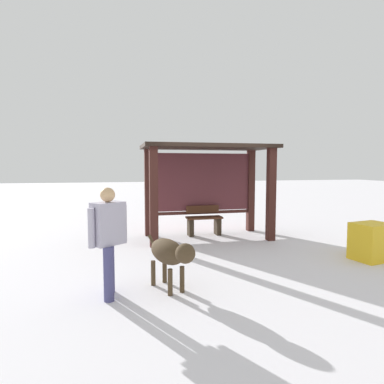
% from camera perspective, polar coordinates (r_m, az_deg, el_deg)
% --- Properties ---
extents(ground_plane, '(60.00, 60.00, 0.00)m').
position_cam_1_polar(ground_plane, '(8.43, 2.73, -8.02)').
color(ground_plane, silver).
extents(bus_shelter, '(3.28, 1.64, 2.37)m').
position_cam_1_polar(bus_shelter, '(8.41, 2.42, 3.72)').
color(bus_shelter, '#3F1F1A').
rests_on(bus_shelter, ground).
extents(bench_left_inside, '(0.95, 0.37, 0.78)m').
position_cam_1_polar(bench_left_inside, '(8.68, 2.12, -5.27)').
color(bench_left_inside, '#4A2918').
rests_on(bench_left_inside, ground).
extents(person_walking, '(0.55, 0.51, 1.54)m').
position_cam_1_polar(person_walking, '(4.70, -14.47, -7.12)').
color(person_walking, '#B0AABF').
rests_on(person_walking, ground).
extents(dog, '(0.63, 1.12, 0.78)m').
position_cam_1_polar(dog, '(4.86, -3.90, -10.67)').
color(dog, '#473623').
rests_on(dog, ground).
extents(grit_bin, '(0.79, 0.67, 0.73)m').
position_cam_1_polar(grit_bin, '(7.32, 29.03, -7.63)').
color(grit_bin, yellow).
rests_on(grit_bin, ground).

